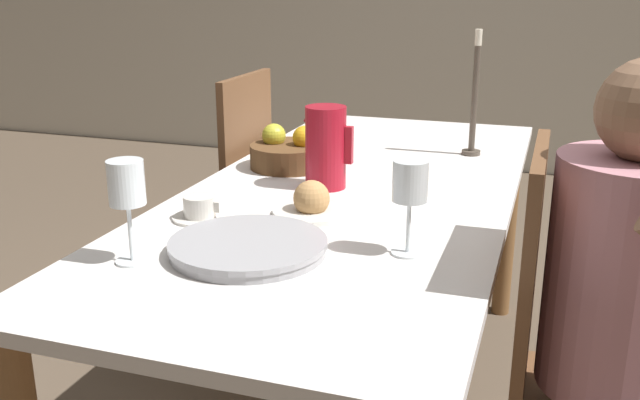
{
  "coord_description": "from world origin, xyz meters",
  "views": [
    {
      "loc": [
        0.51,
        -1.81,
        1.32
      ],
      "look_at": [
        0.0,
        -0.3,
        0.81
      ],
      "focal_mm": 40.0,
      "sensor_mm": 36.0,
      "label": 1
    }
  ],
  "objects_px": {
    "fruit_bowl": "(288,153)",
    "wine_glass_juice": "(410,187)",
    "serving_tray": "(248,247)",
    "teacup_across": "(325,147)",
    "chair_person_side": "(578,379)",
    "candlestick_tall": "(474,105)",
    "wine_glass_water": "(127,187)",
    "teacup_near_person": "(200,209)",
    "chair_opposite": "(219,208)",
    "bread_plate": "(312,204)",
    "red_pitcher": "(326,147)"
  },
  "relations": [
    {
      "from": "fruit_bowl",
      "to": "wine_glass_juice",
      "type": "bearing_deg",
      "value": -49.71
    },
    {
      "from": "serving_tray",
      "to": "wine_glass_juice",
      "type": "bearing_deg",
      "value": 18.22
    },
    {
      "from": "teacup_across",
      "to": "fruit_bowl",
      "type": "relative_size",
      "value": 0.58
    },
    {
      "from": "serving_tray",
      "to": "chair_person_side",
      "type": "bearing_deg",
      "value": 10.59
    },
    {
      "from": "candlestick_tall",
      "to": "fruit_bowl",
      "type": "bearing_deg",
      "value": -145.99
    },
    {
      "from": "wine_glass_juice",
      "to": "serving_tray",
      "type": "bearing_deg",
      "value": -161.78
    },
    {
      "from": "teacup_across",
      "to": "serving_tray",
      "type": "xyz_separation_m",
      "value": [
        0.12,
        -0.88,
        -0.01
      ]
    },
    {
      "from": "wine_glass_water",
      "to": "serving_tray",
      "type": "height_order",
      "value": "wine_glass_water"
    },
    {
      "from": "wine_glass_juice",
      "to": "chair_person_side",
      "type": "bearing_deg",
      "value": 3.61
    },
    {
      "from": "chair_person_side",
      "to": "serving_tray",
      "type": "bearing_deg",
      "value": -79.41
    },
    {
      "from": "chair_person_side",
      "to": "wine_glass_water",
      "type": "distance_m",
      "value": 1.0
    },
    {
      "from": "teacup_across",
      "to": "chair_person_side",
      "type": "bearing_deg",
      "value": -43.28
    },
    {
      "from": "serving_tray",
      "to": "candlestick_tall",
      "type": "height_order",
      "value": "candlestick_tall"
    },
    {
      "from": "candlestick_tall",
      "to": "teacup_near_person",
      "type": "bearing_deg",
      "value": -121.89
    },
    {
      "from": "chair_opposite",
      "to": "bread_plate",
      "type": "relative_size",
      "value": 5.27
    },
    {
      "from": "wine_glass_juice",
      "to": "bread_plate",
      "type": "xyz_separation_m",
      "value": [
        -0.27,
        0.18,
        -0.12
      ]
    },
    {
      "from": "red_pitcher",
      "to": "wine_glass_water",
      "type": "distance_m",
      "value": 0.67
    },
    {
      "from": "chair_opposite",
      "to": "serving_tray",
      "type": "distance_m",
      "value": 1.09
    },
    {
      "from": "chair_person_side",
      "to": "chair_opposite",
      "type": "xyz_separation_m",
      "value": [
        -1.21,
        0.79,
        0.0
      ]
    },
    {
      "from": "candlestick_tall",
      "to": "serving_tray",
      "type": "bearing_deg",
      "value": -108.02
    },
    {
      "from": "chair_opposite",
      "to": "serving_tray",
      "type": "height_order",
      "value": "chair_opposite"
    },
    {
      "from": "wine_glass_water",
      "to": "teacup_across",
      "type": "height_order",
      "value": "wine_glass_water"
    },
    {
      "from": "chair_person_side",
      "to": "fruit_bowl",
      "type": "xyz_separation_m",
      "value": [
        -0.85,
        0.55,
        0.29
      ]
    },
    {
      "from": "teacup_near_person",
      "to": "red_pitcher",
      "type": "bearing_deg",
      "value": 60.23
    },
    {
      "from": "chair_opposite",
      "to": "teacup_across",
      "type": "relative_size",
      "value": 7.54
    },
    {
      "from": "chair_opposite",
      "to": "wine_glass_water",
      "type": "distance_m",
      "value": 1.15
    },
    {
      "from": "bread_plate",
      "to": "serving_tray",
      "type": "bearing_deg",
      "value": -98.37
    },
    {
      "from": "chair_person_side",
      "to": "teacup_near_person",
      "type": "height_order",
      "value": "chair_person_side"
    },
    {
      "from": "fruit_bowl",
      "to": "candlestick_tall",
      "type": "bearing_deg",
      "value": 34.01
    },
    {
      "from": "chair_person_side",
      "to": "bread_plate",
      "type": "bearing_deg",
      "value": -103.69
    },
    {
      "from": "chair_opposite",
      "to": "wine_glass_water",
      "type": "relative_size",
      "value": 4.7
    },
    {
      "from": "chair_opposite",
      "to": "bread_plate",
      "type": "xyz_separation_m",
      "value": [
        0.57,
        -0.63,
        0.27
      ]
    },
    {
      "from": "wine_glass_juice",
      "to": "bread_plate",
      "type": "bearing_deg",
      "value": 147.03
    },
    {
      "from": "chair_opposite",
      "to": "teacup_across",
      "type": "bearing_deg",
      "value": -94.91
    },
    {
      "from": "wine_glass_juice",
      "to": "bread_plate",
      "type": "relative_size",
      "value": 1.06
    },
    {
      "from": "teacup_across",
      "to": "fruit_bowl",
      "type": "distance_m",
      "value": 0.21
    },
    {
      "from": "serving_tray",
      "to": "fruit_bowl",
      "type": "bearing_deg",
      "value": 104.22
    },
    {
      "from": "red_pitcher",
      "to": "teacup_near_person",
      "type": "xyz_separation_m",
      "value": [
        -0.2,
        -0.35,
        -0.09
      ]
    },
    {
      "from": "serving_tray",
      "to": "fruit_bowl",
      "type": "distance_m",
      "value": 0.7
    },
    {
      "from": "teacup_across",
      "to": "wine_glass_water",
      "type": "bearing_deg",
      "value": -94.8
    },
    {
      "from": "bread_plate",
      "to": "candlestick_tall",
      "type": "relative_size",
      "value": 0.48
    },
    {
      "from": "serving_tray",
      "to": "bread_plate",
      "type": "xyz_separation_m",
      "value": [
        0.04,
        0.28,
        0.01
      ]
    },
    {
      "from": "red_pitcher",
      "to": "fruit_bowl",
      "type": "xyz_separation_m",
      "value": [
        -0.17,
        0.16,
        -0.07
      ]
    },
    {
      "from": "chair_opposite",
      "to": "wine_glass_water",
      "type": "height_order",
      "value": "chair_opposite"
    },
    {
      "from": "bread_plate",
      "to": "fruit_bowl",
      "type": "relative_size",
      "value": 0.83
    },
    {
      "from": "chair_person_side",
      "to": "teacup_near_person",
      "type": "distance_m",
      "value": 0.92
    },
    {
      "from": "wine_glass_juice",
      "to": "teacup_across",
      "type": "xyz_separation_m",
      "value": [
        -0.44,
        0.77,
        -0.12
      ]
    },
    {
      "from": "teacup_near_person",
      "to": "fruit_bowl",
      "type": "relative_size",
      "value": 0.58
    },
    {
      "from": "bread_plate",
      "to": "fruit_bowl",
      "type": "xyz_separation_m",
      "value": [
        -0.21,
        0.4,
        0.02
      ]
    },
    {
      "from": "red_pitcher",
      "to": "teacup_across",
      "type": "bearing_deg",
      "value": 108.34
    }
  ]
}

